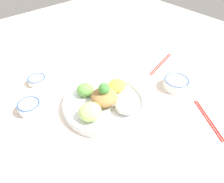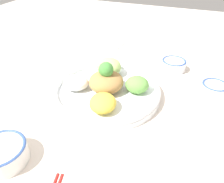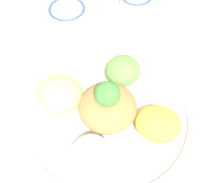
% 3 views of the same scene
% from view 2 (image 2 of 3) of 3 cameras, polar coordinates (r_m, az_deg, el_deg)
% --- Properties ---
extents(ground_plane, '(2.40, 2.40, 0.00)m').
position_cam_2_polar(ground_plane, '(0.72, -1.91, -0.48)').
color(ground_plane, silver).
extents(salad_platter, '(0.35, 0.35, 0.12)m').
position_cam_2_polar(salad_platter, '(0.70, -1.48, 1.07)').
color(salad_platter, white).
rests_on(salad_platter, ground_plane).
extents(sauce_bowl_red, '(0.09, 0.09, 0.04)m').
position_cam_2_polar(sauce_bowl_red, '(0.88, 15.78, 6.82)').
color(sauce_bowl_red, white).
rests_on(sauce_bowl_red, ground_plane).
extents(rice_bowl_blue, '(0.08, 0.08, 0.03)m').
position_cam_2_polar(rice_bowl_blue, '(0.79, 25.20, 0.93)').
color(rice_bowl_blue, white).
rests_on(rice_bowl_blue, ground_plane).
extents(sauce_bowl_dark, '(0.11, 0.11, 0.05)m').
position_cam_2_polar(sauce_bowl_dark, '(0.57, -26.76, -14.15)').
color(sauce_bowl_dark, white).
rests_on(sauce_bowl_dark, ground_plane).
extents(serving_spoon_main, '(0.04, 0.14, 0.01)m').
position_cam_2_polar(serving_spoon_main, '(1.03, 1.46, 11.28)').
color(serving_spoon_main, beige).
rests_on(serving_spoon_main, ground_plane).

